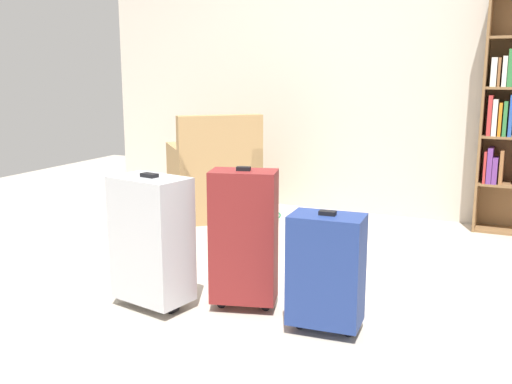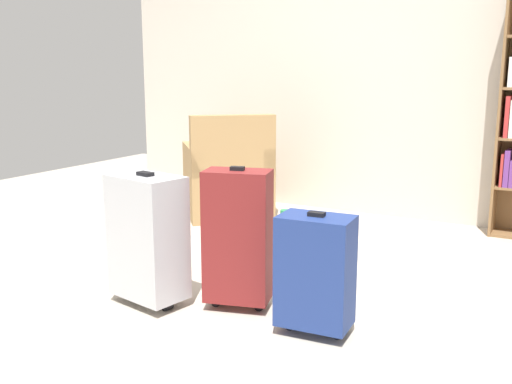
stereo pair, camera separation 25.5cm
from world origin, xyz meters
The scene contains 7 objects.
ground_plane centered at (0.00, 0.00, 0.00)m, with size 8.24×8.24×0.00m, color #B2A899.
back_wall centered at (0.00, 2.15, 1.30)m, with size 4.71×0.10×2.60m, color beige.
armchair centered at (-0.90, 1.43, 0.32)m, with size 0.99×0.99×0.90m.
mug centered at (-0.37, 1.50, 0.05)m, with size 0.12×0.08×0.10m.
suitcase_dark_red centered at (0.24, -0.30, 0.40)m, with size 0.38×0.29×0.77m.
suitcase_navy_blue centered at (0.73, -0.40, 0.32)m, with size 0.36×0.25×0.61m.
suitcase_silver centered at (-0.21, -0.49, 0.38)m, with size 0.44×0.32×0.73m.
Camera 1 is at (1.57, -2.99, 1.26)m, focal length 41.57 mm.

